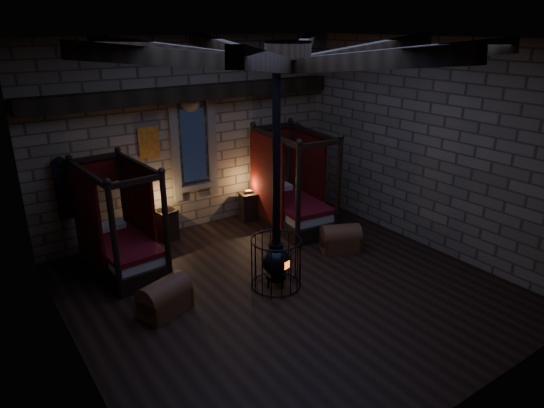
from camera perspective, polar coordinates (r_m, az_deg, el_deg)
room at (r=7.67m, az=1.45°, el=15.42°), size 7.02×7.02×4.29m
bed_left at (r=9.60m, az=-17.33°, el=-4.54°), size 1.17×2.04×2.05m
bed_right at (r=11.15m, az=2.29°, el=0.15°), size 1.32×2.21×2.20m
trunk_left at (r=8.16m, az=-12.51°, el=-10.71°), size 0.93×0.75×0.59m
trunk_right at (r=10.10m, az=8.05°, el=-4.08°), size 0.91×0.78×0.57m
nightstand_left at (r=10.70m, az=-12.28°, el=-2.35°), size 0.48×0.46×0.82m
nightstand_right at (r=11.52m, az=-2.77°, el=-0.23°), size 0.48×0.47×0.73m
stove at (r=8.54m, az=0.47°, el=-6.23°), size 0.90×0.90×4.05m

